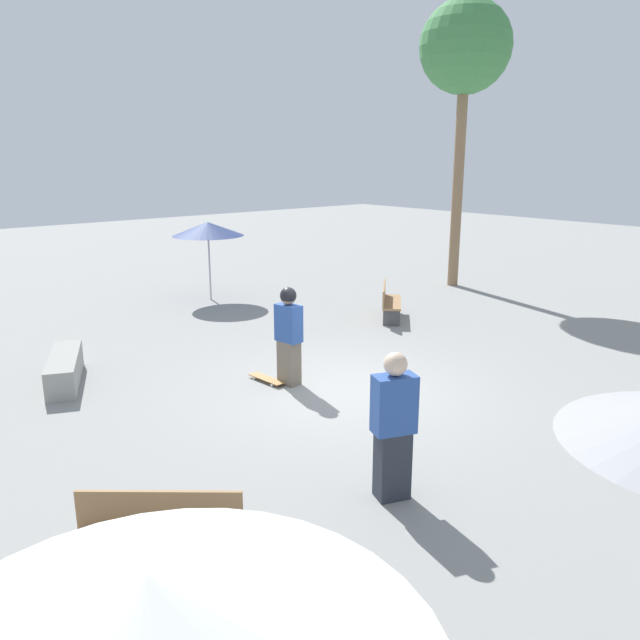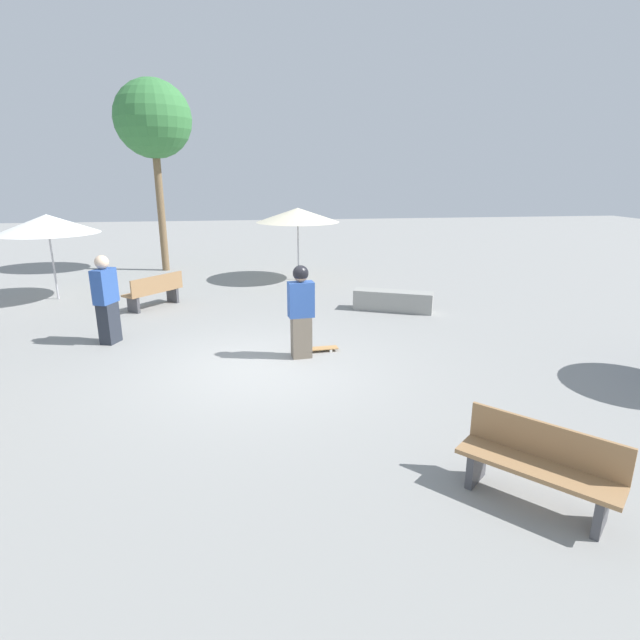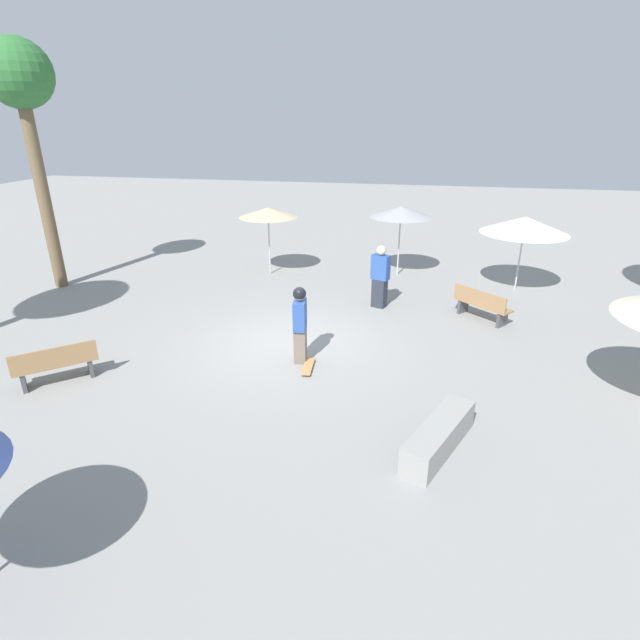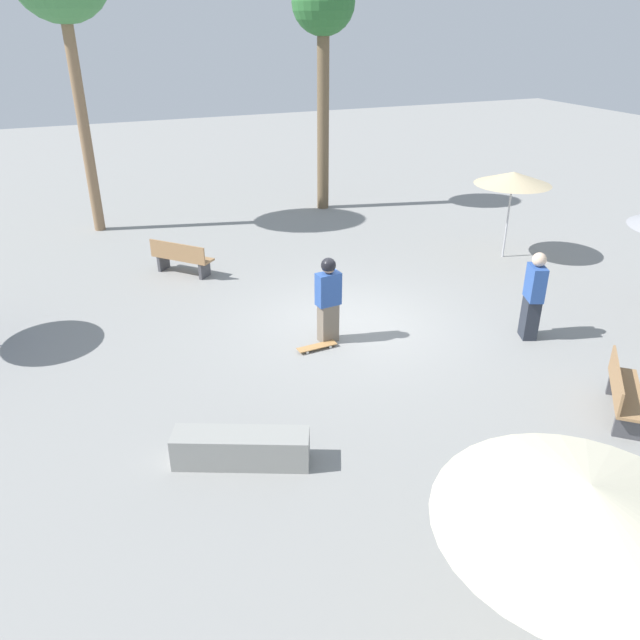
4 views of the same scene
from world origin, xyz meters
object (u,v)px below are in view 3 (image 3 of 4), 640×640
Objects in this scene: concrete_ledge at (439,436)px; shade_umbrella_tan at (268,213)px; bystander_watching at (380,277)px; bench_far at (482,305)px; skateboard at (308,367)px; bench_near at (56,364)px; palm_tree_center_left at (21,87)px; shade_umbrella_grey at (401,212)px; shade_umbrella_white at (525,225)px; skater_main at (300,322)px.

concrete_ledge is 0.87× the size of shade_umbrella_tan.
bystander_watching is at bearing -121.47° from shade_umbrella_tan.
skateboard is at bearing -95.66° from bench_far.
palm_tree_center_left reaches higher than bench_near.
concrete_ledge is at bearing -60.03° from bench_far.
shade_umbrella_grey is 1.02× the size of shade_umbrella_tan.
shade_umbrella_white is 4.87m from bystander_watching.
shade_umbrella_white is at bearing 106.24° from bench_far.
bench_near is at bearing 165.94° from shade_umbrella_tan.
palm_tree_center_left is (-3.44, 10.56, 3.68)m from shade_umbrella_grey.
shade_umbrella_grey reaches higher than bystander_watching.
skateboard is at bearing -24.21° from bench_near.
skater_main is 8.33m from shade_umbrella_white.
skater_main is 4.05m from concrete_ledge.
bench_far is at bearing 155.14° from shade_umbrella_white.
concrete_ledge is 1.33× the size of bench_far.
shade_umbrella_white is (6.17, -5.48, 1.11)m from skater_main.
shade_umbrella_grey is 0.89× the size of shade_umbrella_white.
bystander_watching is (5.75, -6.06, 0.47)m from bench_near.
bystander_watching is (3.78, -1.40, -0.05)m from skater_main.
shade_umbrella_tan is at bearing 100.56° from shade_umbrella_grey.
shade_umbrella_tan is 1.27× the size of bystander_watching.
bench_near is (-1.63, 4.91, 0.37)m from skateboard.
bystander_watching is at bearing 153.01° from skater_main.
shade_umbrella_white is 1.45× the size of bystander_watching.
shade_umbrella_grey is (9.68, 1.27, 1.90)m from concrete_ledge.
bystander_watching reaches higher than bench_far.
bench_far is at bearing 122.07° from skater_main.
shade_umbrella_white reaches higher than skateboard.
skater_main is 0.97× the size of bystander_watching.
skateboard is at bearing -113.42° from palm_tree_center_left.
shade_umbrella_grey is 1.29× the size of bystander_watching.
shade_umbrella_tan is at bearing -163.98° from skater_main.
shade_umbrella_grey is at bearing 77.03° from shade_umbrella_white.
bench_near is at bearing 128.77° from shade_umbrella_white.
shade_umbrella_grey is (3.69, 2.45, 1.73)m from bench_far.
skater_main is at bearing -88.48° from bystander_watching.
skateboard is 8.59m from shade_umbrella_white.
bystander_watching is (0.43, 2.77, 0.47)m from bench_far.
shade_umbrella_grey reaches higher than skater_main.
shade_umbrella_white is (6.51, -5.23, 1.99)m from skateboard.
concrete_ledge is 1.11× the size of bystander_watching.
bystander_watching reaches higher than concrete_ledge.
skateboard is 7.81m from shade_umbrella_grey.
shade_umbrella_tan reaches higher than concrete_ledge.
bystander_watching is (-2.39, 4.08, -1.15)m from shade_umbrella_white.
shade_umbrella_white is (2.82, -1.31, 1.63)m from bench_far.
bench_near is at bearing -73.74° from skater_main.
skateboard is 3.59m from concrete_ledge.
palm_tree_center_left reaches higher than bystander_watching.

